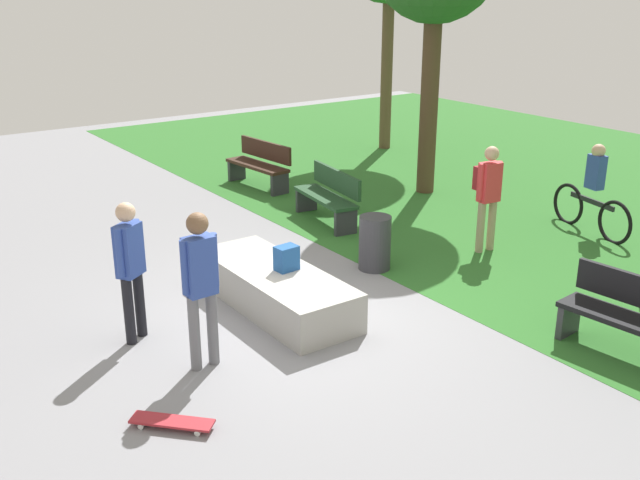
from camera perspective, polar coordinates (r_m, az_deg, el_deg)
ground_plane at (r=9.10m, az=-2.23°, el=-6.46°), size 28.00×28.00×0.00m
concrete_ledge at (r=9.44m, az=-3.48°, el=-3.76°), size 2.58×0.96×0.51m
backpack_on_ledge at (r=9.28m, az=-2.61°, el=-1.42°), size 0.22×0.30×0.32m
skater_performing_trick at (r=7.80m, az=-9.26°, el=-2.96°), size 0.23×0.43×1.76m
skater_watching at (r=8.59m, az=-14.53°, el=-1.64°), size 0.35×0.38×1.68m
skateboard_by_ledge at (r=7.26m, az=-11.41°, el=-13.65°), size 0.72×0.70×0.08m
park_bench_near_path at (r=14.89m, az=-4.68°, el=5.95°), size 1.64×0.62×0.91m
park_bench_by_oak at (r=12.64m, az=0.69°, el=3.51°), size 1.65×0.69×0.91m
park_bench_far_right at (r=8.85m, az=23.23°, el=-5.51°), size 1.64×0.63×0.91m
trash_bin at (r=10.62m, az=4.28°, el=-0.22°), size 0.46×0.46×0.79m
pedestrian_with_backpack at (r=11.42m, az=12.90°, el=3.88°), size 0.37×0.43×1.65m
cyclist_on_bicycle at (r=12.88m, az=20.41°, el=3.27°), size 1.79×0.46×1.52m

